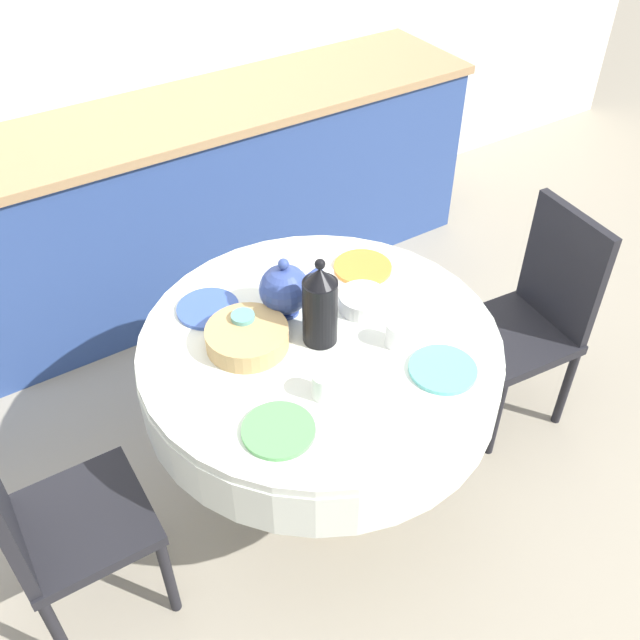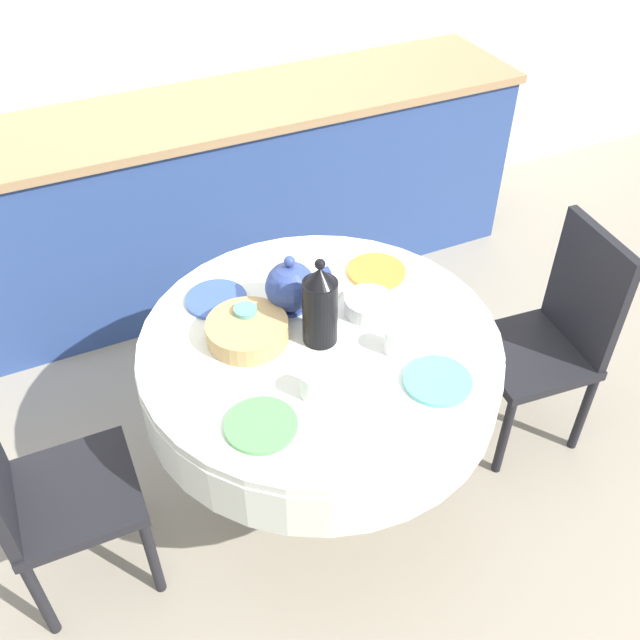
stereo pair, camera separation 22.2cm
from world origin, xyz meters
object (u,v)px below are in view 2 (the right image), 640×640
object	(u,v)px
coffee_carafe	(320,307)
teapot	(291,287)
chair_left	(553,332)
chair_right	(39,486)

from	to	relation	value
coffee_carafe	teapot	size ratio (longest dim) A/B	1.36
chair_left	chair_right	bearing A→B (deg)	92.20
chair_left	teapot	size ratio (longest dim) A/B	4.02
chair_left	chair_right	distance (m)	1.87
chair_left	coffee_carafe	bearing A→B (deg)	90.20
chair_right	coffee_carafe	xyz separation A→B (m)	(0.93, -0.02, 0.39)
chair_left	coffee_carafe	xyz separation A→B (m)	(-0.93, 0.08, 0.39)
chair_right	teapot	size ratio (longest dim) A/B	4.02
chair_right	teapot	distance (m)	0.99
chair_left	chair_right	size ratio (longest dim) A/B	1.00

